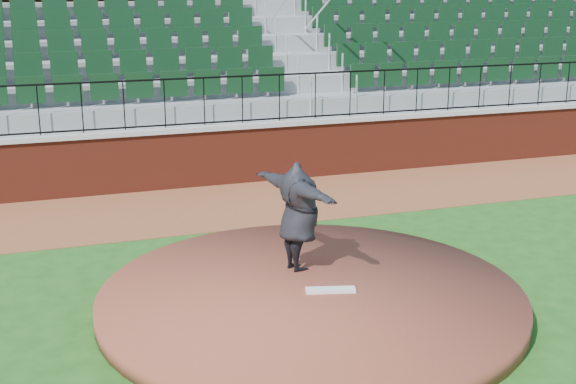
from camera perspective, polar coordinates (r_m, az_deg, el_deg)
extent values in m
plane|color=#1D4F16|center=(10.45, 2.66, -9.01)|extent=(90.00, 90.00, 0.00)
cube|color=brown|center=(15.29, -4.68, -0.91)|extent=(34.00, 3.20, 0.01)
cube|color=maroon|center=(16.64, -6.07, 2.55)|extent=(34.00, 0.35, 1.20)
cube|color=#B7B7B7|center=(16.50, -6.14, 4.74)|extent=(34.00, 0.45, 0.10)
cube|color=maroon|center=(21.70, -9.54, 11.24)|extent=(34.00, 0.50, 5.50)
cylinder|color=brown|center=(10.60, 1.71, -7.88)|extent=(5.76, 5.76, 0.25)
cube|color=white|center=(10.52, 3.15, -7.22)|extent=(0.69, 0.33, 0.04)
imported|color=black|center=(11.02, 0.76, -1.80)|extent=(0.99, 2.04, 1.60)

